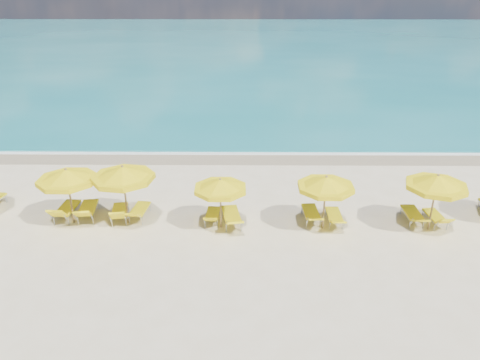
{
  "coord_description": "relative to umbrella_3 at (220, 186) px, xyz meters",
  "views": [
    {
      "loc": [
        0.14,
        -16.87,
        9.41
      ],
      "look_at": [
        0.0,
        1.5,
        1.2
      ],
      "focal_mm": 35.0,
      "sensor_mm": 36.0,
      "label": 1
    }
  ],
  "objects": [
    {
      "name": "wet_sand_band",
      "position": [
        0.75,
        7.87,
        -1.84
      ],
      "size": [
        120.0,
        2.6,
        0.01
      ],
      "primitive_type": "cube",
      "color": "tan",
      "rests_on": "ground"
    },
    {
      "name": "lounger_1_left",
      "position": [
        -6.44,
        0.73,
        -1.59
      ],
      "size": [
        0.77,
        1.97,
        0.95
      ],
      "rotation": [
        0.0,
        0.0,
        -0.06
      ],
      "color": "#A5A8AD",
      "rests_on": "ground"
    },
    {
      "name": "whitecap_near",
      "position": [
        -5.25,
        17.47,
        -1.84
      ],
      "size": [
        14.0,
        0.36,
        0.05
      ],
      "primitive_type": "cube",
      "color": "white",
      "rests_on": "ground"
    },
    {
      "name": "umbrella_2",
      "position": [
        -3.82,
        0.35,
        0.33
      ],
      "size": [
        3.0,
        3.0,
        2.54
      ],
      "rotation": [
        0.0,
        0.0,
        0.22
      ],
      "color": "#9B7B4D",
      "rests_on": "ground"
    },
    {
      "name": "lounger_2_right",
      "position": [
        -3.42,
        0.76,
        -1.62
      ],
      "size": [
        0.77,
        1.85,
        0.77
      ],
      "rotation": [
        0.0,
        0.0,
        -0.1
      ],
      "color": "#A5A8AD",
      "rests_on": "ground"
    },
    {
      "name": "lounger_2_left",
      "position": [
        -4.2,
        0.6,
        -1.61
      ],
      "size": [
        0.89,
        1.86,
        0.89
      ],
      "rotation": [
        0.0,
        0.0,
        0.16
      ],
      "color": "#A5A8AD",
      "rests_on": "ground"
    },
    {
      "name": "ground_plane",
      "position": [
        0.75,
        0.47,
        -1.84
      ],
      "size": [
        120.0,
        120.0,
        0.0
      ],
      "primitive_type": "plane",
      "color": "beige"
    },
    {
      "name": "umbrella_3",
      "position": [
        0.0,
        0.0,
        0.0
      ],
      "size": [
        2.8,
        2.8,
        2.16
      ],
      "rotation": [
        0.0,
        0.0,
        0.41
      ],
      "color": "#9B7B4D",
      "rests_on": "ground"
    },
    {
      "name": "lounger_4_right",
      "position": [
        4.6,
        0.37,
        -1.63
      ],
      "size": [
        0.6,
        1.78,
        0.66
      ],
      "rotation": [
        0.0,
        0.0,
        -0.01
      ],
      "color": "#A5A8AD",
      "rests_on": "ground"
    },
    {
      "name": "umbrella_4",
      "position": [
        4.08,
        -0.02,
        0.11
      ],
      "size": [
        2.97,
        2.97,
        2.29
      ],
      "rotation": [
        0.0,
        0.0,
        -0.41
      ],
      "color": "#9B7B4D",
      "rests_on": "ground"
    },
    {
      "name": "lounger_5_left",
      "position": [
        7.83,
        0.49,
        -1.62
      ],
      "size": [
        0.64,
        1.89,
        0.71
      ],
      "rotation": [
        0.0,
        0.0,
        -0.01
      ],
      "color": "#A5A8AD",
      "rests_on": "ground"
    },
    {
      "name": "lounger_3_right",
      "position": [
        0.42,
        0.25,
        -1.6
      ],
      "size": [
        0.98,
        2.12,
        0.78
      ],
      "rotation": [
        0.0,
        0.0,
        0.16
      ],
      "color": "#A5A8AD",
      "rests_on": "ground"
    },
    {
      "name": "lounger_5_right",
      "position": [
        8.69,
        0.32,
        -1.63
      ],
      "size": [
        0.69,
        1.71,
        0.76
      ],
      "rotation": [
        0.0,
        0.0,
        0.08
      ],
      "color": "#A5A8AD",
      "rests_on": "ground"
    },
    {
      "name": "lounger_4_left",
      "position": [
        3.68,
        0.55,
        -1.62
      ],
      "size": [
        0.7,
        1.92,
        0.72
      ],
      "rotation": [
        0.0,
        0.0,
        0.05
      ],
      "color": "#A5A8AD",
      "rests_on": "ground"
    },
    {
      "name": "lounger_3_left",
      "position": [
        -0.36,
        0.43,
        -1.64
      ],
      "size": [
        0.62,
        1.66,
        0.72
      ],
      "rotation": [
        0.0,
        0.0,
        -0.05
      ],
      "color": "#A5A8AD",
      "rests_on": "ground"
    },
    {
      "name": "umbrella_5",
      "position": [
        8.29,
        -0.1,
        0.21
      ],
      "size": [
        2.58,
        2.58,
        2.4
      ],
      "rotation": [
        0.0,
        0.0,
        0.09
      ],
      "color": "#9B7B4D",
      "rests_on": "ground"
    },
    {
      "name": "umbrella_1",
      "position": [
        -6.04,
        0.34,
        0.22
      ],
      "size": [
        3.1,
        3.1,
        2.41
      ],
      "rotation": [
        0.0,
        0.0,
        0.39
      ],
      "color": "#9B7B4D",
      "rests_on": "ground"
    },
    {
      "name": "foam_line",
      "position": [
        0.75,
        8.67,
        -1.84
      ],
      "size": [
        120.0,
        1.2,
        0.03
      ],
      "primitive_type": "cube",
      "color": "white",
      "rests_on": "ground"
    },
    {
      "name": "lounger_1_right",
      "position": [
        -5.57,
        0.77,
        -1.6
      ],
      "size": [
        0.87,
        2.02,
        0.9
      ],
      "rotation": [
        0.0,
        0.0,
        0.11
      ],
      "color": "#A5A8AD",
      "rests_on": "ground"
    },
    {
      "name": "ocean",
      "position": [
        0.75,
        48.47,
        -1.84
      ],
      "size": [
        120.0,
        80.0,
        0.3
      ],
      "primitive_type": "cube",
      "color": "#157278",
      "rests_on": "ground"
    },
    {
      "name": "whitecap_far",
      "position": [
        8.75,
        24.47,
        -1.84
      ],
      "size": [
        18.0,
        0.3,
        0.05
      ],
      "primitive_type": "cube",
      "color": "white",
      "rests_on": "ground"
    }
  ]
}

